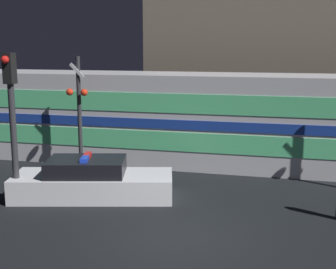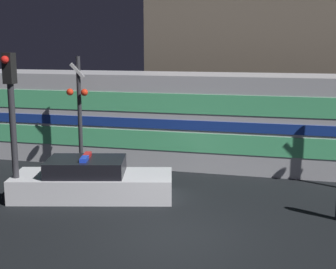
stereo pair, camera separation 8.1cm
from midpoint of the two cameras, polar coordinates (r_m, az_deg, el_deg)
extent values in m
plane|color=black|center=(11.98, 0.54, -12.28)|extent=(120.00, 120.00, 0.00)
cube|color=silver|center=(18.57, 7.15, 1.73)|extent=(22.36, 2.99, 3.60)
cube|color=#193899|center=(17.09, 6.51, 0.97)|extent=(21.91, 0.03, 0.36)
cube|color=#59D88C|center=(17.21, 6.46, -1.16)|extent=(21.24, 0.02, 0.72)
cube|color=#59D88C|center=(16.98, 6.57, 3.60)|extent=(21.24, 0.02, 0.72)
cube|color=silver|center=(14.93, -9.26, -6.19)|extent=(5.23, 2.93, 0.74)
cube|color=black|center=(14.80, -10.08, -3.88)|extent=(2.68, 2.10, 0.49)
cube|color=blue|center=(14.47, -10.31, -2.98)|extent=(0.32, 0.57, 0.12)
cube|color=red|center=(14.98, -9.95, -2.49)|extent=(0.32, 0.57, 0.12)
cylinder|color=#2D2D33|center=(17.69, -10.86, 2.34)|extent=(0.16, 0.16, 4.32)
sphere|color=red|center=(17.57, -12.03, 5.08)|extent=(0.26, 0.26, 0.26)
sphere|color=red|center=(17.32, -10.31, 5.07)|extent=(0.26, 0.26, 0.26)
cube|color=white|center=(17.44, -11.19, 7.63)|extent=(0.58, 0.03, 0.58)
cylinder|color=#2D2D33|center=(14.75, -18.40, -1.10)|extent=(0.19, 0.19, 3.60)
cube|color=black|center=(14.48, -18.92, 7.64)|extent=(0.30, 0.30, 0.90)
sphere|color=red|center=(14.31, -19.42, 8.59)|extent=(0.23, 0.23, 0.23)
cube|color=#726656|center=(25.97, 9.88, 10.13)|extent=(10.23, 5.91, 8.94)
camera|label=1|loc=(0.04, -90.14, -0.03)|focal=50.00mm
camera|label=2|loc=(0.04, 89.86, 0.03)|focal=50.00mm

